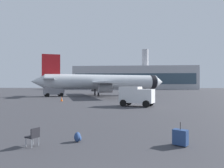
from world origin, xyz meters
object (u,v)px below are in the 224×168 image
object	(u,v)px
service_truck	(53,90)
safety_cone_near	(126,97)
traveller_backpack	(78,137)
airplane_at_gate	(103,82)
gate_chair	(33,136)
rolling_suitcase	(180,137)
cargo_van	(136,95)
safety_cone_mid	(62,99)

from	to	relation	value
service_truck	safety_cone_near	world-z (taller)	service_truck
safety_cone_near	traveller_backpack	bearing A→B (deg)	-94.18
airplane_at_gate	traveller_backpack	bearing A→B (deg)	-84.99
safety_cone_near	gate_chair	xyz separation A→B (m)	(-4.11, -31.96, 0.15)
rolling_suitcase	traveller_backpack	size ratio (longest dim) A/B	2.29
cargo_van	traveller_backpack	size ratio (longest dim) A/B	10.05
safety_cone_mid	airplane_at_gate	bearing A→B (deg)	74.62
airplane_at_gate	safety_cone_near	world-z (taller)	airplane_at_gate
airplane_at_gate	service_truck	size ratio (longest dim) A/B	6.63
traveller_backpack	rolling_suitcase	bearing A→B (deg)	-3.13
safety_cone_near	rolling_suitcase	distance (m)	31.43
cargo_van	traveller_backpack	distance (m)	17.46
safety_cone_near	safety_cone_mid	xyz separation A→B (m)	(-11.19, -6.46, 0.02)
cargo_van	safety_cone_near	bearing A→B (deg)	95.87
service_truck	safety_cone_near	xyz separation A→B (m)	(18.03, -8.00, -1.26)
safety_cone_mid	gate_chair	world-z (taller)	gate_chair
service_truck	cargo_van	world-z (taller)	service_truck
service_truck	safety_cone_mid	world-z (taller)	service_truck
rolling_suitcase	gate_chair	size ratio (longest dim) A/B	1.28
service_truck	cargo_van	distance (m)	29.41
cargo_van	gate_chair	xyz separation A→B (m)	(-5.55, -17.92, -0.95)
cargo_van	rolling_suitcase	size ratio (longest dim) A/B	4.39
service_truck	gate_chair	world-z (taller)	service_truck
cargo_van	rolling_suitcase	world-z (taller)	cargo_van
safety_cone_mid	safety_cone_near	bearing A→B (deg)	29.98
traveller_backpack	gate_chair	size ratio (longest dim) A/B	0.56
airplane_at_gate	cargo_van	size ratio (longest dim) A/B	7.20
airplane_at_gate	rolling_suitcase	xyz separation A→B (m)	(8.70, -43.52, -3.27)
safety_cone_near	traveller_backpack	xyz separation A→B (m)	(-2.27, -31.05, -0.12)
traveller_backpack	airplane_at_gate	bearing A→B (deg)	95.01
rolling_suitcase	gate_chair	bearing A→B (deg)	-174.59
airplane_at_gate	gate_chair	world-z (taller)	airplane_at_gate
safety_cone_near	service_truck	bearing A→B (deg)	156.09
safety_cone_near	safety_cone_mid	world-z (taller)	safety_cone_mid
service_truck	safety_cone_mid	distance (m)	16.04
safety_cone_mid	service_truck	bearing A→B (deg)	115.34
service_truck	safety_cone_near	bearing A→B (deg)	-23.91
safety_cone_near	gate_chair	distance (m)	32.22
cargo_van	safety_cone_mid	world-z (taller)	cargo_van
service_truck	traveller_backpack	size ratio (longest dim) A/B	10.91
safety_cone_near	safety_cone_mid	distance (m)	12.92
cargo_van	safety_cone_near	size ratio (longest dim) A/B	6.84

